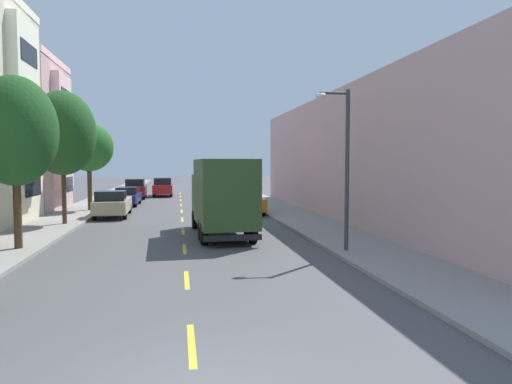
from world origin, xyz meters
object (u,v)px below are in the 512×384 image
Objects in this scene: parked_suv_burgundy at (136,188)px; moving_red_sedan at (163,187)px; street_tree_farthest at (89,147)px; street_tree_third at (63,133)px; street_tree_second at (15,131)px; parked_wagon_navy at (128,196)px; delivery_box_truck at (222,194)px; street_lamp at (343,157)px; parked_pickup_orange at (245,201)px; parked_pickup_white at (220,187)px; parked_pickup_champagne at (113,204)px; parked_sedan_charcoal at (228,192)px.

parked_suv_burgundy is 1.01× the size of moving_red_sedan.
street_tree_farthest is at bearing -99.59° from parked_suv_burgundy.
street_tree_third is 1.51× the size of moving_red_sedan.
parked_wagon_navy is (2.09, 19.77, -3.87)m from street_tree_second.
street_tree_second is at bearing -162.80° from delivery_box_truck.
moving_red_sedan is at bearing 73.10° from street_tree_farthest.
parked_pickup_orange is at bearing 96.26° from street_lamp.
parked_suv_burgundy is at bearing -148.68° from parked_pickup_white.
street_tree_second is 1.39× the size of moving_red_sedan.
parked_pickup_champagne is at bearing 80.26° from street_tree_second.
parked_pickup_orange is 17.20m from parked_suv_burgundy.
street_tree_third reaches higher than parked_wagon_navy.
parked_pickup_champagne is (-6.21, 9.13, -1.18)m from delivery_box_truck.
street_tree_third is 10.09m from delivery_box_truck.
street_tree_third is at bearing -123.48° from parked_sedan_charcoal.
street_tree_second is 0.92× the size of street_tree_third.
delivery_box_truck is 1.36× the size of parked_pickup_orange.
street_tree_farthest is 1.15× the size of parked_pickup_white.
street_lamp is 1.14× the size of parked_pickup_champagne.
parked_suv_burgundy is at bearing 109.03° from street_lamp.
parked_wagon_navy is (-8.60, 7.35, -0.02)m from parked_pickup_orange.
moving_red_sedan is (4.60, 30.21, -3.69)m from street_tree_second.
parked_suv_burgundy is (-8.73, -5.31, 0.16)m from parked_pickup_white.
parked_sedan_charcoal is 9.58m from parked_wagon_navy.
parked_suv_burgundy is at bearing 158.26° from parked_sedan_charcoal.
parked_sedan_charcoal is at bearing -90.12° from parked_pickup_white.
parked_suv_burgundy is (2.07, 27.31, -3.69)m from street_tree_second.
street_lamp is 26.51m from parked_sedan_charcoal.
street_tree_third reaches higher than parked_sedan_charcoal.
parked_pickup_orange is 1.19× the size of parked_sedan_charcoal.
street_tree_farthest reaches higher than parked_suv_burgundy.
street_tree_farthest reaches higher than parked_wagon_navy.
street_lamp is at bearing -50.55° from delivery_box_truck.
delivery_box_truck is 1.53× the size of parked_wagon_navy.
street_lamp is 6.70m from delivery_box_truck.
parked_pickup_champagne is at bearing -112.77° from parked_pickup_white.
parked_pickup_orange is at bearing 4.94° from parked_pickup_champagne.
parked_pickup_champagne is at bearing 64.15° from street_tree_third.
parked_pickup_champagne is (2.00, 4.14, -4.25)m from street_tree_third.
parked_pickup_orange is 1.11× the size of moving_red_sedan.
street_tree_second is 16.84m from parked_pickup_orange.
moving_red_sedan is (4.60, 22.67, -4.09)m from street_tree_third.
street_tree_second is 1.38× the size of parked_suv_burgundy.
moving_red_sedan is (2.53, 2.91, 0.00)m from parked_suv_burgundy.
parked_pickup_orange is 1.10× the size of parked_suv_burgundy.
parked_pickup_white is 15.51m from parked_wagon_navy.
street_tree_third is 1.36× the size of parked_pickup_white.
parked_pickup_white and parked_pickup_champagne have the same top height.
parked_pickup_champagne is at bearing -97.97° from moving_red_sedan.
street_lamp reaches higher than parked_suv_burgundy.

